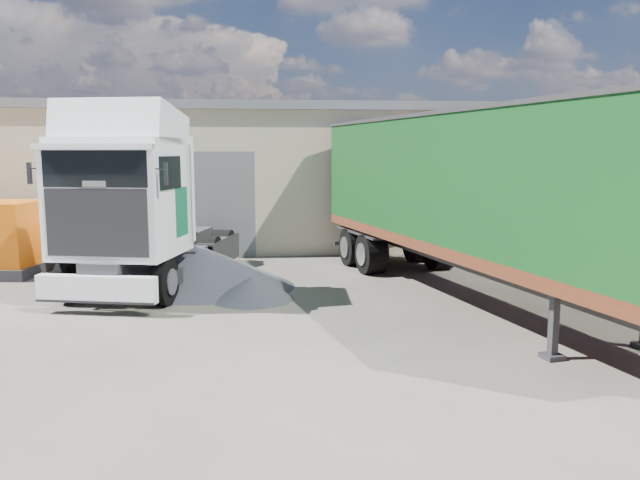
{
  "coord_description": "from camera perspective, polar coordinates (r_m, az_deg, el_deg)",
  "views": [
    {
      "loc": [
        0.16,
        -11.38,
        3.62
      ],
      "look_at": [
        1.55,
        3.0,
        1.55
      ],
      "focal_mm": 35.0,
      "sensor_mm": 36.0,
      "label": 1
    }
  ],
  "objects": [
    {
      "name": "ground",
      "position": [
        11.94,
        -6.12,
        -9.54
      ],
      "size": [
        120.0,
        120.0,
        0.0
      ],
      "primitive_type": "plane",
      "color": "#2C2A24",
      "rests_on": "ground"
    },
    {
      "name": "warehouse",
      "position": [
        28.08,
        -18.28,
        5.78
      ],
      "size": [
        30.6,
        12.6,
        5.42
      ],
      "color": "beige",
      "rests_on": "ground"
    },
    {
      "name": "tractor_unit",
      "position": [
        16.55,
        -16.36,
        2.28
      ],
      "size": [
        4.21,
        7.53,
        4.81
      ],
      "rotation": [
        0.0,
        0.0,
        -0.22
      ],
      "color": "black",
      "rests_on": "ground"
    },
    {
      "name": "box_trailer",
      "position": [
        15.51,
        13.91,
        4.69
      ],
      "size": [
        5.63,
        13.87,
        4.51
      ],
      "rotation": [
        0.0,
        0.0,
        0.21
      ],
      "color": "#2D2D30",
      "rests_on": "ground"
    },
    {
      "name": "panel_van",
      "position": [
        21.8,
        -19.77,
        0.82
      ],
      "size": [
        3.23,
        5.2,
        1.98
      ],
      "rotation": [
        0.0,
        0.0,
        0.28
      ],
      "color": "black",
      "rests_on": "ground"
    },
    {
      "name": "gravel_heap",
      "position": [
        17.26,
        -11.57,
        -2.34
      ],
      "size": [
        6.99,
        6.99,
        1.14
      ],
      "rotation": [
        0.0,
        0.0,
        -0.35
      ],
      "color": "black",
      "rests_on": "ground"
    }
  ]
}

